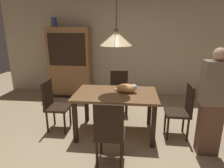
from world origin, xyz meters
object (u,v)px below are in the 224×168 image
Objects in this scene: pendant_lamp at (116,38)px; book_blue_wide at (54,22)px; chair_far_back at (119,90)px; book_yellow_short at (52,23)px; chair_right_side at (182,109)px; hutch_bookcase at (70,64)px; dining_table at (116,98)px; chair_near_front at (110,131)px; cat_sleeping at (127,88)px; chair_left_side at (54,103)px; person_standing at (213,104)px.

pendant_lamp reaches higher than book_blue_wide.
chair_far_back is 2.52m from book_yellow_short.
hutch_bookcase is (-2.53, 1.88, 0.38)m from chair_right_side.
book_yellow_short is at bearing 134.31° from dining_table.
pendant_lamp is at bearing -46.73° from book_blue_wide.
cat_sleeping is (0.19, 0.93, 0.32)m from chair_near_front.
pendant_lamp is 0.70× the size of hutch_bookcase.
chair_left_side is 0.50× the size of hutch_bookcase.
cat_sleeping is (1.32, 0.05, 0.32)m from chair_left_side.
book_yellow_short is at bearing 123.61° from chair_near_front.
book_blue_wide is (-0.64, 1.88, 1.46)m from chair_left_side.
person_standing reaches higher than chair_left_side.
book_blue_wide is at bearing 147.03° from chair_right_side.
hutch_bookcase is 3.65m from person_standing.
chair_left_side is at bearing -71.24° from book_blue_wide.
pendant_lamp reaches higher than cat_sleeping.
pendant_lamp is 2.59m from book_blue_wide.
cat_sleeping is (0.20, -0.83, 0.32)m from chair_far_back.
cat_sleeping is at bearing -76.59° from chair_far_back.
chair_far_back is at bearing 90.25° from chair_near_front.
chair_left_side is 1.61m from pendant_lamp.
chair_near_front and chair_far_back have the same top height.
dining_table is 0.89m from chair_far_back.
person_standing is at bearing -39.39° from hutch_bookcase.
person_standing is at bearing -21.85° from cat_sleeping.
chair_right_side is 0.99m from cat_sleeping.
chair_near_front and chair_right_side have the same top height.
dining_table is at bearing -164.47° from cat_sleeping.
chair_far_back is 3.88× the size of book_blue_wide.
book_yellow_short reaches higher than chair_right_side.
book_blue_wide reaches higher than chair_left_side.
chair_far_back is 1.75m from hutch_bookcase.
dining_table is at bearing 179.92° from chair_right_side.
book_yellow_short reaches higher than person_standing.
chair_far_back is at bearing 142.27° from chair_right_side.
book_yellow_short is at bearing 147.61° from chair_right_side.
chair_near_front is 3.60m from book_yellow_short.
chair_right_side is at bearing -3.28° from cat_sleeping.
chair_left_side is 2.38× the size of cat_sleeping.
chair_left_side is 1.36m from cat_sleeping.
chair_near_front reaches higher than cat_sleeping.
pendant_lamp reaches higher than person_standing.
cat_sleeping is 2.91m from book_blue_wide.
chair_left_side is 1.00× the size of chair_right_side.
chair_right_side is 4.65× the size of book_yellow_short.
cat_sleeping is 1.96× the size of book_yellow_short.
hutch_bookcase is 1.13m from book_yellow_short.
chair_left_side reaches higher than cat_sleeping.
pendant_lamp reaches higher than hutch_bookcase.
person_standing reaches higher than chair_right_side.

